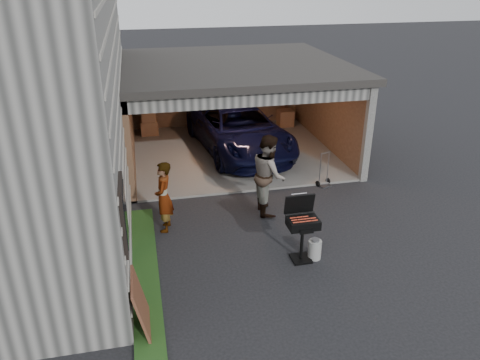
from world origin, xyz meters
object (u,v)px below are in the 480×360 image
(minivan, at_px, (239,131))
(hand_truck, at_px, (324,179))
(bbq_grill, at_px, (302,224))
(plywood_panel, at_px, (141,305))
(woman, at_px, (164,197))
(man, at_px, (269,174))
(propane_tank, at_px, (315,249))

(minivan, height_order, hand_truck, minivan)
(minivan, height_order, bbq_grill, minivan)
(plywood_panel, bearing_deg, minivan, 66.49)
(hand_truck, bearing_deg, bbq_grill, -137.45)
(woman, distance_m, plywood_panel, 3.26)
(man, distance_m, propane_tank, 2.37)
(bbq_grill, height_order, hand_truck, bbq_grill)
(plywood_panel, distance_m, hand_truck, 6.84)
(woman, relative_size, bbq_grill, 1.21)
(bbq_grill, bearing_deg, woman, 145.57)
(man, relative_size, hand_truck, 2.03)
(woman, height_order, propane_tank, woman)
(woman, distance_m, hand_truck, 4.70)
(man, relative_size, bbq_grill, 1.44)
(woman, height_order, bbq_grill, woman)
(hand_truck, bearing_deg, man, -169.08)
(woman, xyz_separation_m, bbq_grill, (2.63, -1.80, -0.01))
(minivan, bearing_deg, man, -99.30)
(minivan, distance_m, woman, 5.15)
(man, height_order, hand_truck, man)
(man, height_order, plywood_panel, man)
(man, bearing_deg, plywood_panel, 142.38)
(woman, height_order, plywood_panel, woman)
(propane_tank, relative_size, plywood_panel, 0.41)
(minivan, relative_size, propane_tank, 12.62)
(minivan, bearing_deg, propane_tank, -94.93)
(woman, xyz_separation_m, plywood_panel, (-0.61, -3.18, -0.33))
(man, bearing_deg, bbq_grill, -173.47)
(minivan, bearing_deg, plywood_panel, -120.61)
(minivan, bearing_deg, bbq_grill, -97.61)
(woman, distance_m, man, 2.56)
(propane_tank, bearing_deg, bbq_grill, 172.97)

